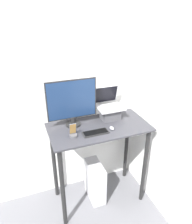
# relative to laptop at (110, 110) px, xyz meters

# --- Properties ---
(ground_plane) EXTENTS (12.00, 12.00, 0.00)m
(ground_plane) POSITION_rel_laptop_xyz_m (-0.18, -0.41, -1.15)
(ground_plane) COLOR slate
(wall_back) EXTENTS (6.00, 0.05, 2.60)m
(wall_back) POSITION_rel_laptop_xyz_m (-0.18, 0.23, 0.15)
(wall_back) COLOR white
(wall_back) RESTS_ON ground_plane
(wall_side_right) EXTENTS (0.05, 6.00, 2.60)m
(wall_side_right) POSITION_rel_laptop_xyz_m (0.45, -0.41, 0.15)
(wall_side_right) COLOR white
(wall_side_right) RESTS_ON ground_plane
(desk) EXTENTS (1.09, 0.56, 1.04)m
(desk) POSITION_rel_laptop_xyz_m (-0.18, -0.13, -0.34)
(desk) COLOR #333338
(desk) RESTS_ON ground_plane
(laptop) EXTENTS (0.29, 0.28, 0.36)m
(laptop) POSITION_rel_laptop_xyz_m (0.00, 0.00, 0.00)
(laptop) COLOR #4C4C51
(laptop) RESTS_ON desk
(monitor) EXTENTS (0.53, 0.16, 0.51)m
(monitor) POSITION_rel_laptop_xyz_m (-0.44, -0.00, 0.16)
(monitor) COLOR black
(monitor) RESTS_ON desk
(keyboard) EXTENTS (0.27, 0.11, 0.02)m
(keyboard) POSITION_rel_laptop_xyz_m (-0.27, -0.25, -0.09)
(keyboard) COLOR black
(keyboard) RESTS_ON desk
(mouse) EXTENTS (0.04, 0.07, 0.03)m
(mouse) POSITION_rel_laptop_xyz_m (-0.08, -0.24, -0.09)
(mouse) COLOR #99999E
(mouse) RESTS_ON desk
(cell_phone) EXTENTS (0.08, 0.08, 0.15)m
(cell_phone) POSITION_rel_laptop_xyz_m (-0.50, -0.23, -0.07)
(cell_phone) COLOR #4C4C51
(cell_phone) RESTS_ON desk
(computer_tower) EXTENTS (0.16, 0.37, 0.50)m
(computer_tower) POSITION_rel_laptop_xyz_m (-0.22, -0.12, -0.90)
(computer_tower) COLOR silver
(computer_tower) RESTS_ON ground_plane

